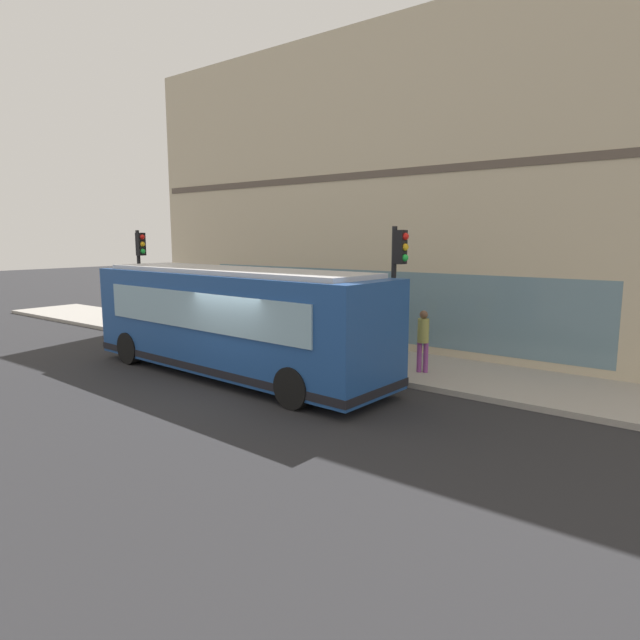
{
  "coord_description": "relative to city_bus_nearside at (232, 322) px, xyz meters",
  "views": [
    {
      "loc": [
        -9.71,
        -9.91,
        3.91
      ],
      "look_at": [
        1.85,
        -1.05,
        1.68
      ],
      "focal_mm": 30.15,
      "sensor_mm": 36.0,
      "label": 1
    }
  ],
  "objects": [
    {
      "name": "ground",
      "position": [
        -0.73,
        -1.23,
        -1.55
      ],
      "size": [
        120.0,
        120.0,
        0.0
      ],
      "primitive_type": "plane",
      "color": "#262628"
    },
    {
      "name": "sidewalk_curb",
      "position": [
        3.65,
        -1.23,
        -1.48
      ],
      "size": [
        3.56,
        40.0,
        0.15
      ],
      "primitive_type": "cube",
      "color": "#9E9991",
      "rests_on": "ground"
    },
    {
      "name": "building_corner",
      "position": [
        9.91,
        -1.23,
        3.92
      ],
      "size": [
        9.02,
        22.01,
        10.97
      ],
      "color": "beige",
      "rests_on": "ground"
    },
    {
      "name": "city_bus_nearside",
      "position": [
        0.0,
        0.0,
        0.0
      ],
      "size": [
        3.0,
        10.15,
        3.07
      ],
      "color": "#1E478C",
      "rests_on": "ground"
    },
    {
      "name": "traffic_light_near_corner",
      "position": [
        2.31,
        -4.01,
        1.43
      ],
      "size": [
        0.32,
        0.49,
        4.07
      ],
      "color": "black",
      "rests_on": "sidewalk_curb"
    },
    {
      "name": "traffic_light_down_block",
      "position": [
        2.35,
        7.75,
        1.43
      ],
      "size": [
        0.32,
        0.49,
        4.07
      ],
      "color": "black",
      "rests_on": "sidewalk_curb"
    },
    {
      "name": "fire_hydrant",
      "position": [
        4.6,
        -2.0,
        -1.04
      ],
      "size": [
        0.35,
        0.35,
        0.74
      ],
      "color": "gold",
      "rests_on": "sidewalk_curb"
    },
    {
      "name": "pedestrian_walking_along_curb",
      "position": [
        3.86,
        -2.83,
        -0.37
      ],
      "size": [
        0.32,
        0.32,
        1.79
      ],
      "color": "black",
      "rests_on": "sidewalk_curb"
    },
    {
      "name": "pedestrian_near_building_entrance",
      "position": [
        3.09,
        -4.42,
        -0.39
      ],
      "size": [
        0.32,
        0.32,
        1.76
      ],
      "color": "#8C3F8C",
      "rests_on": "sidewalk_curb"
    },
    {
      "name": "pedestrian_by_light_pole",
      "position": [
        4.65,
        2.34,
        -0.52
      ],
      "size": [
        0.32,
        0.32,
        1.56
      ],
      "color": "black",
      "rests_on": "sidewalk_curb"
    },
    {
      "name": "pedestrian_near_hydrant",
      "position": [
        3.77,
        6.09,
        -0.45
      ],
      "size": [
        0.32,
        0.32,
        1.66
      ],
      "color": "#B23338",
      "rests_on": "sidewalk_curb"
    },
    {
      "name": "newspaper_vending_box",
      "position": [
        3.82,
        2.91,
        -0.95
      ],
      "size": [
        0.44,
        0.43,
        0.9
      ],
      "color": "#BF3F19",
      "rests_on": "sidewalk_curb"
    }
  ]
}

